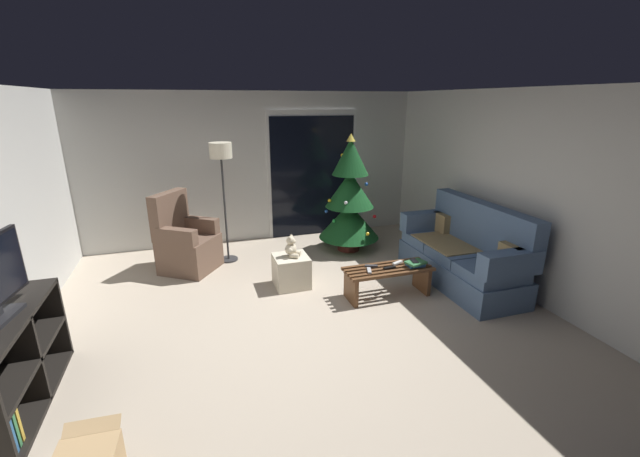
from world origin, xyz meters
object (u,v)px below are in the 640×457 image
Objects in this scene: book_stack at (416,264)px; christmas_tree at (350,200)px; remote_black at (390,268)px; media_shelf at (5,371)px; remote_white at (398,263)px; teddy_bear_cream at (291,248)px; armchair at (186,243)px; ottoman at (291,271)px; couch at (464,254)px; remote_silver at (369,271)px; coffee_table at (388,277)px; remote_graphite at (371,266)px; floor_lamp at (221,162)px; cell_phone at (414,261)px.

christmas_tree is (-0.19, 1.75, 0.41)m from book_stack.
media_shelf is (-3.70, -0.85, -0.02)m from remote_black.
remote_white is 0.55× the size of teddy_bear_cream.
armchair reaches higher than ottoman.
media_shelf is (-4.85, -0.95, -0.02)m from couch.
teddy_bear_cream is (0.01, -0.01, 0.33)m from ottoman.
book_stack is 4.12m from media_shelf.
remote_silver is 0.46m from remote_white.
armchair reaches higher than coffee_table.
teddy_bear_cream is at bearing 148.66° from coffee_table.
couch is 1.95m from christmas_tree.
remote_silver is 0.35× the size of ottoman.
couch reaches higher than remote_silver.
remote_graphite is 3.64m from media_shelf.
remote_silver is (-1.43, -0.10, -0.01)m from couch.
ottoman is at bearing 148.66° from teddy_bear_cream.
floor_lamp is at bearing 121.31° from ottoman.
couch is 1.39× the size of media_shelf.
remote_white is 1.00× the size of remote_graphite.
christmas_tree reaches higher than floor_lamp.
armchair is at bearing 142.67° from ottoman.
remote_silver is 0.15m from remote_graphite.
remote_graphite is 1.08× the size of cell_phone.
armchair is at bearing 36.68° from remote_white.
teddy_bear_cream reaches higher than remote_black.
christmas_tree reaches higher than armchair.
coffee_table is 0.62× the size of floor_lamp.
christmas_tree is (-0.17, 1.74, 0.38)m from cell_phone.
couch is 1.77× the size of coffee_table.
cell_phone is at bearing -10.78° from coffee_table.
cell_phone is at bearing 11.55° from media_shelf.
coffee_table is 7.64× the size of cell_phone.
book_stack reaches higher than remote_silver.
book_stack is 1.90× the size of cell_phone.
remote_silver is at bearing -103.85° from christmas_tree.
remote_white is at bearing -24.65° from ottoman.
christmas_tree is at bearing 106.05° from cell_phone.
media_shelf is at bearing -55.15° from remote_graphite.
remote_white is 0.22m from cell_phone.
teddy_bear_cream is (-1.38, 0.71, 0.08)m from cell_phone.
cell_phone is 4.10m from media_shelf.
coffee_table is at bearing 84.17° from remote_graphite.
coffee_table is 4.03× the size of book_stack.
floor_lamp reaches higher than teddy_bear_cream.
remote_black is at bearing 101.43° from remote_white.
cell_phone is 3.19m from armchair.
media_shelf reaches higher than cell_phone.
remote_white is at bearing 108.32° from remote_graphite.
couch reaches higher than ottoman.
cell_phone is at bearing -27.15° from ottoman.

